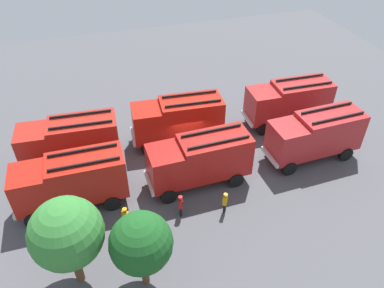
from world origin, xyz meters
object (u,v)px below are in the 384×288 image
(firefighter_3, at_px, (181,205))
(firefighter_4, at_px, (202,107))
(fire_truck_0, at_px, (289,101))
(firefighter_1, at_px, (62,131))
(traffic_cone_0, at_px, (204,149))
(tree_1, at_px, (67,234))
(traffic_cone_2, at_px, (153,158))
(fire_truck_5, at_px, (71,180))
(fire_truck_1, at_px, (178,118))
(traffic_cone_1, at_px, (81,224))
(fire_truck_4, at_px, (200,159))
(tree_0, at_px, (141,243))
(firefighter_2, at_px, (126,217))
(firefighter_0, at_px, (225,202))
(fire_truck_3, at_px, (315,134))
(fire_truck_2, at_px, (70,140))

(firefighter_3, bearing_deg, firefighter_4, -102.86)
(fire_truck_0, distance_m, firefighter_1, 18.84)
(firefighter_4, height_order, traffic_cone_0, firefighter_4)
(tree_1, bearing_deg, traffic_cone_2, -125.27)
(fire_truck_0, height_order, fire_truck_5, same)
(fire_truck_1, relative_size, traffic_cone_1, 11.43)
(fire_truck_4, bearing_deg, firefighter_3, 49.23)
(firefighter_3, relative_size, traffic_cone_2, 2.49)
(tree_0, xyz_separation_m, tree_1, (3.42, -1.25, 0.51))
(fire_truck_0, height_order, fire_truck_4, same)
(firefighter_1, distance_m, firefighter_3, 12.55)
(firefighter_3, bearing_deg, traffic_cone_2, -72.36)
(tree_0, bearing_deg, fire_truck_4, -128.61)
(firefighter_3, distance_m, firefighter_4, 11.71)
(firefighter_2, height_order, firefighter_4, firefighter_2)
(firefighter_0, relative_size, tree_1, 0.28)
(firefighter_1, height_order, traffic_cone_0, firefighter_1)
(fire_truck_0, distance_m, fire_truck_1, 9.61)
(fire_truck_1, xyz_separation_m, fire_truck_3, (-9.16, 5.03, 0.00))
(fire_truck_1, bearing_deg, traffic_cone_2, 41.61)
(fire_truck_0, xyz_separation_m, fire_truck_2, (17.88, 0.10, 0.00))
(fire_truck_4, distance_m, tree_0, 8.58)
(firefighter_4, xyz_separation_m, tree_0, (8.20, 14.61, 2.43))
(firefighter_2, height_order, traffic_cone_0, firefighter_2)
(firefighter_1, xyz_separation_m, traffic_cone_0, (-10.43, 4.88, -0.63))
(fire_truck_0, distance_m, firefighter_0, 12.05)
(fire_truck_2, relative_size, traffic_cone_1, 11.40)
(firefighter_4, bearing_deg, fire_truck_3, -0.21)
(fire_truck_3, distance_m, firefighter_4, 10.08)
(fire_truck_5, relative_size, traffic_cone_2, 10.79)
(fire_truck_0, bearing_deg, fire_truck_3, 87.08)
(firefighter_0, xyz_separation_m, firefighter_1, (9.71, -11.06, 0.07))
(firefighter_2, bearing_deg, fire_truck_4, 173.81)
(fire_truck_3, distance_m, firefighter_1, 19.76)
(firefighter_0, bearing_deg, traffic_cone_2, 151.86)
(firefighter_1, distance_m, traffic_cone_2, 7.95)
(traffic_cone_0, bearing_deg, tree_1, 39.71)
(fire_truck_1, bearing_deg, firefighter_3, 79.71)
(traffic_cone_2, bearing_deg, firefighter_3, 94.99)
(fire_truck_0, distance_m, firefighter_2, 16.98)
(firefighter_4, relative_size, traffic_cone_2, 2.55)
(fire_truck_2, xyz_separation_m, firefighter_2, (-2.71, 7.44, -1.15))
(fire_truck_4, distance_m, traffic_cone_2, 4.54)
(fire_truck_4, relative_size, traffic_cone_1, 11.24)
(fire_truck_3, xyz_separation_m, fire_truck_5, (17.58, -0.38, 0.00))
(fire_truck_2, xyz_separation_m, fire_truck_4, (-8.36, 4.80, 0.00))
(fire_truck_0, height_order, fire_truck_1, same)
(firefighter_3, xyz_separation_m, tree_1, (6.58, 2.79, 2.97))
(fire_truck_4, height_order, traffic_cone_1, fire_truck_4)
(firefighter_4, xyz_separation_m, tree_1, (11.62, 13.36, 2.94))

